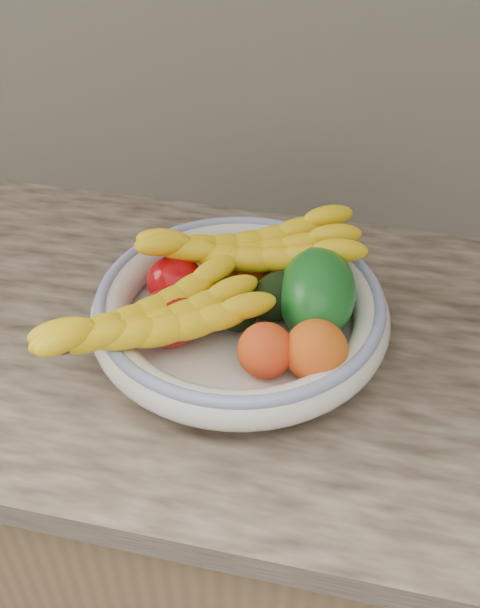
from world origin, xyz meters
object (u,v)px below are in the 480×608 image
Objects in this scene: fruit_bowl at (240,311)px; green_mango at (317,293)px; banana_bunch_front at (153,325)px; banana_bunch_back at (249,254)px.

fruit_bowl is 2.58× the size of green_mango.
green_mango reaches higher than banana_bunch_front.
green_mango reaches higher than banana_bunch_back.
green_mango is 0.49× the size of banana_bunch_front.
fruit_bowl is at bearing -174.21° from green_mango.
banana_bunch_back is at bearing 93.15° from fruit_bowl.
banana_bunch_front is at bearing -135.30° from fruit_bowl.
banana_bunch_front is (-0.08, -0.16, -0.01)m from banana_bunch_back.
green_mango is at bearing -44.00° from banana_bunch_back.
green_mango is (0.10, 0.03, 0.03)m from fruit_bowl.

